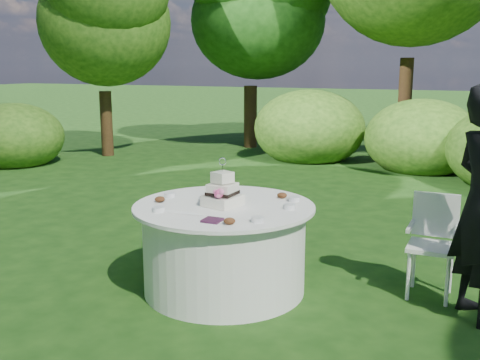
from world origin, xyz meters
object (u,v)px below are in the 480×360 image
at_px(cake, 222,193).
at_px(chair, 433,236).
at_px(napkins, 212,220).
at_px(table, 224,247).

xyz_separation_m(cake, chair, (1.67, 0.67, -0.37)).
height_order(napkins, chair, chair).
bearing_deg(cake, chair, 21.87).
distance_m(cake, chair, 1.83).
distance_m(napkins, cake, 0.48).
relative_size(cake, chair, 0.48).
relative_size(napkins, chair, 0.16).
bearing_deg(cake, napkins, -74.66).
bearing_deg(table, cake, -80.04).
xyz_separation_m(napkins, chair, (1.54, 1.12, -0.26)).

